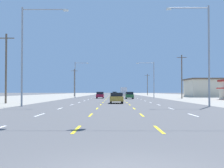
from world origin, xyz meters
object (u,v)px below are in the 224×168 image
at_px(hatchback_inner_left_mid, 100,95).
at_px(box_truck_inner_right_far, 124,91).
at_px(hatchback_inner_right_near, 129,95).
at_px(streetlight_left_row_0, 27,48).
at_px(streetlight_left_row_1, 76,77).
at_px(sedan_center_turn_midfar, 115,94).
at_px(streetlight_right_row_1, 152,77).
at_px(hatchback_center_turn_farther, 114,93).
at_px(streetlight_right_row_0, 205,48).
at_px(sedan_center_turn_nearest, 116,98).

relative_size(hatchback_inner_left_mid, box_truck_inner_right_far, 0.54).
bearing_deg(hatchback_inner_right_near, streetlight_left_row_0, -111.79).
bearing_deg(streetlight_left_row_1, sedan_center_turn_midfar, 74.33).
xyz_separation_m(box_truck_inner_right_far, streetlight_right_row_1, (6.00, -37.03, 3.60)).
bearing_deg(hatchback_inner_left_mid, box_truck_inner_right_far, 80.79).
distance_m(hatchback_inner_right_near, streetlight_left_row_0, 35.23).
bearing_deg(box_truck_inner_right_far, sedan_center_turn_midfar, -156.66).
xyz_separation_m(sedan_center_turn_midfar, streetlight_left_row_1, (-9.96, -35.53, 4.56)).
bearing_deg(streetlight_left_row_1, box_truck_inner_right_far, 70.05).
relative_size(sedan_center_turn_midfar, hatchback_center_turn_farther, 1.15).
bearing_deg(streetlight_left_row_0, streetlight_right_row_0, 0.00).
bearing_deg(streetlight_right_row_1, hatchback_inner_left_mid, -154.10).
bearing_deg(hatchback_center_turn_farther, streetlight_right_row_1, -79.23).
xyz_separation_m(hatchback_inner_left_mid, streetlight_right_row_1, (13.03, 6.33, 4.65)).
xyz_separation_m(hatchback_inner_left_mid, sedan_center_turn_midfar, (3.56, 41.86, -0.03)).
xyz_separation_m(hatchback_inner_left_mid, streetlight_right_row_0, (13.09, -36.47, 5.56)).
relative_size(hatchback_inner_right_near, sedan_center_turn_midfar, 0.87).
distance_m(streetlight_right_row_0, streetlight_left_row_1, 47.04).
distance_m(sedan_center_turn_midfar, streetlight_right_row_0, 79.10).
bearing_deg(box_truck_inner_right_far, hatchback_inner_left_mid, -99.21).
bearing_deg(hatchback_center_turn_farther, hatchback_inner_left_mid, -93.56).
bearing_deg(sedan_center_turn_nearest, box_truck_inner_right_far, 87.24).
height_order(sedan_center_turn_midfar, streetlight_right_row_0, streetlight_right_row_0).
height_order(sedan_center_turn_nearest, hatchback_center_turn_farther, hatchback_center_turn_farther).
height_order(hatchback_inner_left_mid, streetlight_left_row_1, streetlight_left_row_1).
xyz_separation_m(sedan_center_turn_nearest, hatchback_center_turn_farther, (-0.09, 84.35, 0.03)).
distance_m(box_truck_inner_right_far, streetlight_right_row_1, 37.69).
bearing_deg(hatchback_inner_right_near, streetlight_left_row_1, 141.28).
relative_size(sedan_center_turn_nearest, box_truck_inner_right_far, 0.62).
relative_size(sedan_center_turn_nearest, streetlight_left_row_1, 0.49).
distance_m(hatchback_inner_left_mid, hatchback_center_turn_farther, 56.50).
bearing_deg(hatchback_inner_right_near, box_truck_inner_right_far, 89.58).
relative_size(sedan_center_turn_midfar, streetlight_right_row_0, 0.41).
distance_m(sedan_center_turn_nearest, hatchback_center_turn_farther, 84.35).
distance_m(hatchback_inner_right_near, hatchback_center_turn_farther, 60.64).
bearing_deg(sedan_center_turn_nearest, streetlight_left_row_1, 106.27).
relative_size(hatchback_center_turn_farther, streetlight_right_row_1, 0.42).
xyz_separation_m(hatchback_inner_left_mid, hatchback_center_turn_farther, (3.51, 56.40, 0.00)).
xyz_separation_m(sedan_center_turn_midfar, hatchback_center_turn_farther, (-0.05, 14.53, 0.03)).
bearing_deg(hatchback_inner_left_mid, streetlight_left_row_1, 135.35).
bearing_deg(streetlight_left_row_1, sedan_center_turn_nearest, -73.73).
height_order(streetlight_left_row_1, streetlight_right_row_1, streetlight_right_row_1).
height_order(streetlight_right_row_0, streetlight_right_row_1, streetlight_right_row_0).
xyz_separation_m(hatchback_inner_left_mid, streetlight_left_row_1, (-6.41, 6.33, 4.54)).
bearing_deg(streetlight_left_row_0, box_truck_inner_right_far, 80.57).
xyz_separation_m(hatchback_center_turn_farther, streetlight_left_row_0, (-9.74, -92.86, 5.54)).
relative_size(hatchback_inner_right_near, streetlight_right_row_1, 0.42).
xyz_separation_m(sedan_center_turn_midfar, streetlight_left_row_0, (-9.79, -78.33, 5.57)).
bearing_deg(streetlight_left_row_1, streetlight_left_row_0, -89.76).
height_order(box_truck_inner_right_far, streetlight_left_row_0, streetlight_left_row_0).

